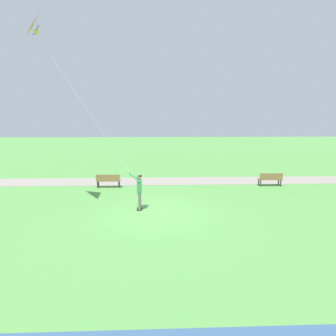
{
  "coord_description": "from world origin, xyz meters",
  "views": [
    {
      "loc": [
        11.58,
        0.23,
        4.18
      ],
      "look_at": [
        -0.25,
        0.65,
        2.07
      ],
      "focal_mm": 28.03,
      "sensor_mm": 36.0,
      "label": 1
    }
  ],
  "objects_px": {
    "person_kite_flyer": "(139,189)",
    "park_bench_far_walkway": "(270,178)",
    "park_bench_near_walkway": "(108,180)",
    "flying_kite": "(41,25)"
  },
  "relations": [
    {
      "from": "flying_kite",
      "to": "park_bench_near_walkway",
      "type": "distance_m",
      "value": 8.96
    },
    {
      "from": "flying_kite",
      "to": "park_bench_far_walkway",
      "type": "bearing_deg",
      "value": 109.81
    },
    {
      "from": "person_kite_flyer",
      "to": "park_bench_near_walkway",
      "type": "height_order",
      "value": "person_kite_flyer"
    },
    {
      "from": "flying_kite",
      "to": "park_bench_near_walkway",
      "type": "bearing_deg",
      "value": 158.69
    },
    {
      "from": "person_kite_flyer",
      "to": "park_bench_far_walkway",
      "type": "height_order",
      "value": "person_kite_flyer"
    },
    {
      "from": "person_kite_flyer",
      "to": "flying_kite",
      "type": "height_order",
      "value": "flying_kite"
    },
    {
      "from": "park_bench_far_walkway",
      "to": "person_kite_flyer",
      "type": "bearing_deg",
      "value": -61.97
    },
    {
      "from": "park_bench_far_walkway",
      "to": "park_bench_near_walkway",
      "type": "bearing_deg",
      "value": -89.78
    },
    {
      "from": "person_kite_flyer",
      "to": "park_bench_near_walkway",
      "type": "bearing_deg",
      "value": -152.29
    },
    {
      "from": "flying_kite",
      "to": "park_bench_near_walkway",
      "type": "relative_size",
      "value": 4.59
    }
  ]
}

